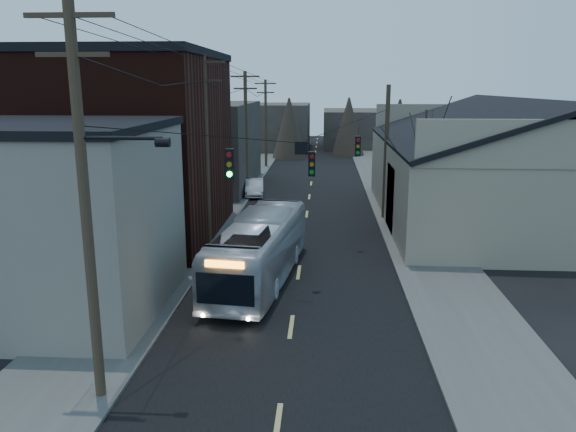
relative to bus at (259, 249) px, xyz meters
name	(u,v)px	position (x,y,z in m)	size (l,w,h in m)	color
road_surface	(309,202)	(1.68, 17.21, -1.44)	(9.00, 110.00, 0.02)	black
sidewalk_left	(222,200)	(-4.82, 17.21, -1.39)	(4.00, 110.00, 0.12)	#474744
sidewalk_right	(397,203)	(8.18, 17.21, -1.39)	(4.00, 110.00, 0.12)	#474744
building_clapboard	(52,222)	(-7.32, -3.79, 2.05)	(8.00, 8.00, 7.00)	gray
building_brick	(125,149)	(-8.32, 7.21, 3.55)	(10.00, 12.00, 10.00)	black
building_left_far	(198,145)	(-7.82, 23.21, 2.05)	(9.00, 14.00, 7.00)	#352F2A
warehouse	(513,179)	(14.68, 12.21, 1.24)	(16.16, 20.60, 7.73)	gray
building_far_left	(271,127)	(-4.32, 52.21, 1.55)	(10.00, 12.00, 6.00)	#352F2A
building_far_right	(366,128)	(8.68, 57.21, 1.05)	(12.00, 14.00, 5.00)	#352F2A
bare_tree	(423,177)	(8.18, 7.21, 2.15)	(0.40, 0.40, 7.20)	black
utility_lines	(257,143)	(-1.44, 11.36, 3.50)	(11.24, 45.28, 10.50)	#382B1E
bus	(259,249)	(0.00, 0.00, 0.00)	(2.44, 10.43, 2.90)	#B6BAC3
parked_car	(254,188)	(-2.62, 19.43, -0.80)	(1.38, 3.95, 1.30)	#B5B8BE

